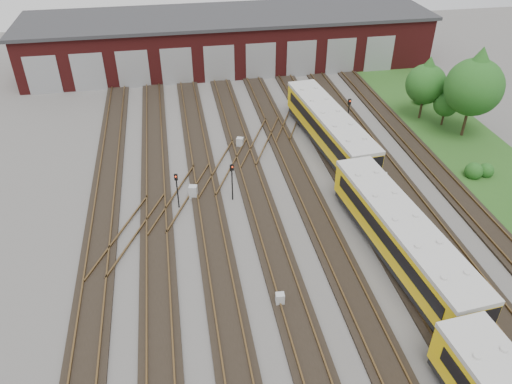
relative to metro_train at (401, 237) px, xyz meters
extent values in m
plane|color=#474542|center=(-6.00, -0.10, -1.99)|extent=(120.00, 120.00, 0.00)
cube|color=black|center=(-20.00, -0.10, -1.90)|extent=(2.40, 70.00, 0.18)
cube|color=brown|center=(-20.72, -0.10, -1.73)|extent=(0.10, 70.00, 0.15)
cube|color=brown|center=(-19.28, -0.10, -1.73)|extent=(0.10, 70.00, 0.15)
cube|color=black|center=(-16.00, -0.10, -1.90)|extent=(2.40, 70.00, 0.18)
cube|color=brown|center=(-16.72, -0.10, -1.73)|extent=(0.10, 70.00, 0.15)
cube|color=brown|center=(-15.28, -0.10, -1.73)|extent=(0.10, 70.00, 0.15)
cube|color=black|center=(-12.00, -0.10, -1.90)|extent=(2.40, 70.00, 0.18)
cube|color=brown|center=(-12.72, -0.10, -1.73)|extent=(0.10, 70.00, 0.15)
cube|color=brown|center=(-11.28, -0.10, -1.73)|extent=(0.10, 70.00, 0.15)
cube|color=black|center=(-8.00, -0.10, -1.90)|extent=(2.40, 70.00, 0.18)
cube|color=brown|center=(-8.72, -0.10, -1.73)|extent=(0.10, 70.00, 0.15)
cube|color=brown|center=(-7.28, -0.10, -1.73)|extent=(0.10, 70.00, 0.15)
cube|color=black|center=(-4.00, -0.10, -1.90)|extent=(2.40, 70.00, 0.18)
cube|color=brown|center=(-4.72, -0.10, -1.73)|extent=(0.10, 70.00, 0.15)
cube|color=brown|center=(-3.28, -0.10, -1.73)|extent=(0.10, 70.00, 0.15)
cube|color=black|center=(0.00, -0.10, -1.90)|extent=(2.40, 70.00, 0.18)
cube|color=brown|center=(-0.72, -0.10, -1.73)|extent=(0.10, 70.00, 0.15)
cube|color=brown|center=(0.72, -0.10, -1.73)|extent=(0.10, 70.00, 0.15)
cube|color=black|center=(4.00, -0.10, -1.90)|extent=(2.40, 70.00, 0.18)
cube|color=brown|center=(3.28, -0.10, -1.73)|extent=(0.10, 70.00, 0.15)
cube|color=brown|center=(4.72, -0.10, -1.73)|extent=(0.10, 70.00, 0.15)
cube|color=black|center=(8.00, -0.10, -1.90)|extent=(2.40, 70.00, 0.18)
cube|color=brown|center=(7.28, -0.10, -1.73)|extent=(0.10, 70.00, 0.15)
cube|color=brown|center=(-14.00, 9.90, -1.73)|extent=(5.40, 9.62, 0.15)
cube|color=brown|center=(-10.00, 13.90, -1.73)|extent=(5.40, 9.62, 0.15)
cube|color=brown|center=(-6.00, 17.90, -1.73)|extent=(5.40, 9.62, 0.15)
cube|color=brown|center=(-18.00, 5.90, -1.73)|extent=(5.40, 9.62, 0.15)
cube|color=brown|center=(-2.00, 21.90, -1.73)|extent=(5.40, 9.62, 0.15)
cube|color=#4E1313|center=(-6.00, 39.90, 1.01)|extent=(50.00, 12.00, 6.00)
cube|color=#2D2D30|center=(-6.00, 39.90, 4.16)|extent=(51.00, 12.50, 0.40)
cube|color=gray|center=(-28.00, 33.88, 0.21)|extent=(3.60, 0.12, 4.40)
cube|color=gray|center=(-23.00, 33.88, 0.21)|extent=(3.60, 0.12, 4.40)
cube|color=gray|center=(-18.00, 33.88, 0.21)|extent=(3.60, 0.12, 4.40)
cube|color=gray|center=(-13.00, 33.88, 0.21)|extent=(3.60, 0.12, 4.40)
cube|color=gray|center=(-8.00, 33.88, 0.21)|extent=(3.60, 0.12, 4.40)
cube|color=gray|center=(-3.00, 33.88, 0.21)|extent=(3.60, 0.12, 4.40)
cube|color=gray|center=(2.00, 33.88, 0.21)|extent=(3.60, 0.12, 4.40)
cube|color=gray|center=(7.00, 33.88, 0.21)|extent=(3.60, 0.12, 4.40)
cube|color=gray|center=(12.00, 33.88, 0.21)|extent=(3.60, 0.12, 4.40)
cube|color=#214B19|center=(13.00, 9.90, -1.96)|extent=(8.00, 55.00, 0.05)
cube|color=black|center=(0.00, 0.00, -1.35)|extent=(3.81, 15.83, 0.63)
cube|color=yellow|center=(0.00, 0.00, 0.12)|extent=(4.13, 15.85, 2.30)
cube|color=#BAB9B5|center=(0.00, 0.00, 1.42)|extent=(4.23, 15.86, 0.31)
cube|color=black|center=(-1.37, -0.12, 0.38)|extent=(1.31, 13.74, 0.89)
cube|color=black|center=(1.37, 0.12, 0.38)|extent=(1.31, 13.74, 0.89)
cube|color=black|center=(0.00, 16.00, -1.35)|extent=(3.81, 15.83, 0.63)
cube|color=yellow|center=(0.00, 16.00, 0.12)|extent=(4.13, 15.85, 2.30)
cube|color=#BAB9B5|center=(0.00, 16.00, 1.42)|extent=(4.23, 15.86, 0.31)
cube|color=black|center=(-1.37, 15.88, 0.38)|extent=(1.31, 13.74, 0.89)
cube|color=black|center=(1.37, 16.12, 0.38)|extent=(1.31, 13.74, 0.89)
cylinder|color=black|center=(-9.98, 9.07, -0.63)|extent=(0.11, 0.11, 2.71)
cube|color=black|center=(-9.98, 9.07, 0.99)|extent=(0.31, 0.25, 0.53)
sphere|color=red|center=(-9.98, 8.97, 1.10)|extent=(0.13, 0.13, 0.13)
cylinder|color=black|center=(-14.25, 8.76, -0.72)|extent=(0.10, 0.10, 2.54)
cube|color=black|center=(-14.25, 8.76, 0.81)|extent=(0.28, 0.19, 0.52)
sphere|color=red|center=(-14.25, 8.65, 0.92)|extent=(0.12, 0.12, 0.12)
cylinder|color=black|center=(-1.23, 22.86, -0.61)|extent=(0.10, 0.10, 2.76)
cube|color=black|center=(-1.23, 22.86, 1.01)|extent=(0.26, 0.17, 0.48)
sphere|color=red|center=(-1.23, 22.77, 1.11)|extent=(0.12, 0.12, 0.12)
cylinder|color=black|center=(2.90, 19.00, -0.61)|extent=(0.11, 0.11, 2.76)
cube|color=black|center=(2.90, 19.00, 1.05)|extent=(0.30, 0.20, 0.56)
sphere|color=red|center=(2.90, 18.89, 1.16)|extent=(0.14, 0.14, 0.14)
cube|color=#ABAEB1|center=(-13.02, 9.91, -1.44)|extent=(0.77, 0.69, 1.09)
cube|color=#ABAEB1|center=(-8.10, 17.40, -1.49)|extent=(0.75, 0.69, 1.00)
cube|color=#ABAEB1|center=(-8.70, -2.54, -1.55)|extent=(0.56, 0.47, 0.88)
cube|color=#ABAEB1|center=(-0.28, 15.34, -1.49)|extent=(0.72, 0.66, 0.99)
cube|color=#ABAEB1|center=(2.51, 8.94, -1.43)|extent=(0.83, 0.76, 1.12)
cylinder|color=#302315|center=(11.23, 20.20, -0.96)|extent=(0.25, 0.25, 2.05)
sphere|color=#194213|center=(11.23, 20.20, 1.77)|extent=(3.99, 3.99, 3.99)
cone|color=#194213|center=(11.23, 20.20, 3.20)|extent=(3.42, 3.42, 2.85)
cylinder|color=#302315|center=(12.76, 18.30, -1.36)|extent=(0.21, 0.21, 1.25)
sphere|color=#194213|center=(12.76, 18.30, 0.31)|extent=(2.44, 2.44, 2.44)
cone|color=#194213|center=(12.76, 18.30, 1.18)|extent=(2.09, 2.09, 1.74)
cylinder|color=#302315|center=(13.62, 15.87, -0.62)|extent=(0.27, 0.27, 2.74)
sphere|color=#194213|center=(13.62, 15.87, 3.03)|extent=(5.32, 5.32, 5.32)
cone|color=#194213|center=(13.62, 15.87, 4.93)|extent=(4.56, 4.56, 3.80)
sphere|color=#194213|center=(11.85, 8.78, -1.33)|extent=(1.32, 1.32, 1.32)
sphere|color=#194213|center=(10.68, 8.78, -1.23)|extent=(1.53, 1.53, 1.53)
sphere|color=#194213|center=(12.96, 23.67, -1.21)|extent=(1.55, 1.55, 1.55)
camera|label=1|loc=(-13.95, -23.31, 20.94)|focal=35.00mm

